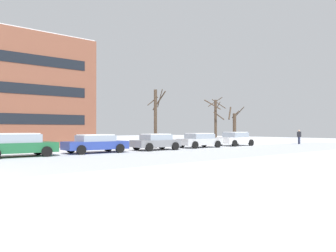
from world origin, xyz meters
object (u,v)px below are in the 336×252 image
parked_car_gray (156,142)px  parked_car_silver (200,140)px  parked_car_white (236,139)px  parked_car_green (18,145)px  pedestrian_crossing (299,136)px  parked_car_blue (96,143)px

parked_car_gray → parked_car_silver: size_ratio=0.92×
parked_car_silver → parked_car_white: 5.20m
parked_car_green → pedestrian_crossing: 29.33m
parked_car_blue → pedestrian_crossing: bearing=-5.1°
parked_car_green → pedestrian_crossing: bearing=-4.2°
parked_car_silver → pedestrian_crossing: 13.82m
parked_car_green → parked_car_white: (20.79, 0.02, -0.02)m
parked_car_silver → pedestrian_crossing: (13.65, -2.10, 0.25)m
parked_car_blue → parked_car_white: bearing=0.2°
parked_car_blue → parked_car_silver: size_ratio=1.05×
parked_car_green → parked_car_white: parked_car_green is taller
parked_car_gray → parked_car_white: (10.40, 0.31, 0.04)m
parked_car_blue → parked_car_white: parked_car_white is taller
pedestrian_crossing → parked_car_gray: bearing=174.4°
parked_car_blue → parked_car_silver: (10.40, -0.03, 0.00)m
pedestrian_crossing → parked_car_green: bearing=175.8°
parked_car_silver → parked_car_green: bearing=179.8°
parked_car_blue → parked_car_white: 15.59m
parked_car_green → parked_car_gray: parked_car_green is taller
pedestrian_crossing → parked_car_silver: bearing=171.2°
parked_car_blue → parked_car_white: (15.59, 0.04, 0.03)m
parked_car_green → parked_car_blue: bearing=-0.2°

